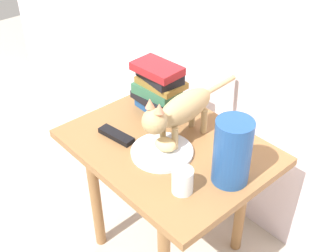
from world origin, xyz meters
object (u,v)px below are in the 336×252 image
object	(u,v)px
cat	(180,111)
green_vase	(232,152)
side_table	(168,161)
book_stack	(158,87)
bread_roll	(166,145)
tv_remote	(116,135)
plate	(162,152)
candle_jar	(182,182)

from	to	relation	value
cat	green_vase	distance (m)	0.26
side_table	book_stack	xyz separation A→B (m)	(-0.20, 0.13, 0.19)
bread_roll	tv_remote	bearing A→B (deg)	-159.27
plate	book_stack	xyz separation A→B (m)	(-0.23, 0.18, 0.10)
cat	book_stack	distance (m)	0.23
cat	candle_jar	world-z (taller)	cat
side_table	plate	world-z (taller)	plate
plate	tv_remote	bearing A→B (deg)	-161.14
book_stack	plate	bearing A→B (deg)	-38.69
plate	green_vase	size ratio (longest dim) A/B	0.97
tv_remote	green_vase	bearing A→B (deg)	9.20
green_vase	book_stack	bearing A→B (deg)	167.42
candle_jar	book_stack	bearing A→B (deg)	147.77
bread_roll	candle_jar	distance (m)	0.20
side_table	book_stack	size ratio (longest dim) A/B	3.56
bread_roll	cat	distance (m)	0.13
plate	candle_jar	xyz separation A→B (m)	(0.18, -0.08, 0.03)
book_stack	candle_jar	bearing A→B (deg)	-32.23
candle_jar	tv_remote	size ratio (longest dim) A/B	0.57
cat	green_vase	size ratio (longest dim) A/B	2.09
book_stack	candle_jar	size ratio (longest dim) A/B	2.44
cat	book_stack	size ratio (longest dim) A/B	2.31
side_table	green_vase	world-z (taller)	green_vase
side_table	tv_remote	distance (m)	0.22
bread_roll	green_vase	world-z (taller)	green_vase
side_table	book_stack	bearing A→B (deg)	147.28
candle_jar	green_vase	bearing A→B (deg)	66.75
plate	tv_remote	xyz separation A→B (m)	(-0.19, -0.06, 0.00)
bread_roll	candle_jar	bearing A→B (deg)	-26.38
green_vase	bread_roll	bearing A→B (deg)	-164.92
plate	green_vase	distance (m)	0.28
book_stack	tv_remote	xyz separation A→B (m)	(0.04, -0.24, -0.09)
green_vase	tv_remote	xyz separation A→B (m)	(-0.44, -0.14, -0.10)
candle_jar	plate	bearing A→B (deg)	157.16
side_table	green_vase	bearing A→B (deg)	4.52
cat	green_vase	bearing A→B (deg)	-4.58
book_stack	tv_remote	distance (m)	0.27
book_stack	tv_remote	bearing A→B (deg)	-80.59
green_vase	tv_remote	size ratio (longest dim) A/B	1.53
plate	bread_roll	xyz separation A→B (m)	(0.01, 0.01, 0.03)
side_table	bread_roll	bearing A→B (deg)	-51.17
cat	book_stack	bearing A→B (deg)	158.19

